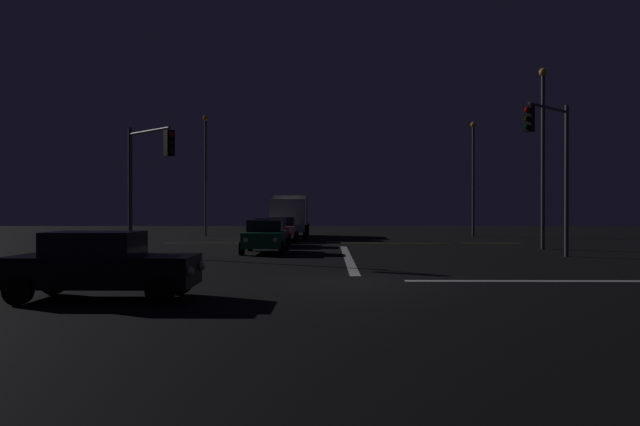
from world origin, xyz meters
The scene contains 13 objects.
ground centered at (0.00, 0.00, -0.05)m, with size 120.00×120.00×0.10m, color black.
stop_line_north centered at (0.00, 9.21, 0.00)m, with size 0.35×15.86×0.01m.
centre_line_ns centered at (0.00, 20.81, 0.00)m, with size 22.00×0.15×0.01m.
sedan_green centered at (-3.84, 11.77, 0.80)m, with size 2.02×4.33×1.57m.
sedan_red centered at (-4.07, 17.43, 0.80)m, with size 2.02×4.33×1.57m.
sedan_silver centered at (-3.84, 22.69, 0.80)m, with size 2.02×4.33×1.57m.
box_truck centered at (-3.70, 29.52, 1.71)m, with size 2.68×8.28×3.08m.
sedan_black_crossing centered at (-6.07, -3.96, 0.80)m, with size 4.33×2.02×1.57m.
traffic_signal_ne centered at (8.62, 8.62, 4.52)m, with size 2.71×2.71×6.64m.
traffic_signal_nw centered at (-8.58, 8.58, 3.90)m, with size 2.63×2.63×5.69m.
streetlamp_right_far centered at (10.31, 30.81, 5.08)m, with size 0.44×0.44×8.80m.
streetlamp_left_far centered at (-10.31, 30.81, 5.36)m, with size 0.44×0.44×9.33m.
streetlamp_right_near centered at (10.31, 14.81, 5.40)m, with size 0.44×0.44×9.42m.
Camera 1 is at (-0.85, -18.67, 2.09)m, focal length 36.08 mm.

